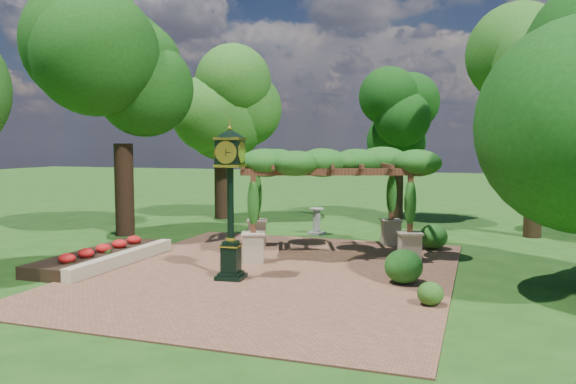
% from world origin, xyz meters
% --- Properties ---
extents(ground, '(120.00, 120.00, 0.00)m').
position_xyz_m(ground, '(0.00, 0.00, 0.00)').
color(ground, '#1E4714').
rests_on(ground, ground).
extents(brick_plaza, '(10.00, 12.00, 0.04)m').
position_xyz_m(brick_plaza, '(0.00, 1.00, 0.02)').
color(brick_plaza, brown).
rests_on(brick_plaza, ground).
extents(border_wall, '(0.35, 5.00, 0.40)m').
position_xyz_m(border_wall, '(-4.60, 0.50, 0.20)').
color(border_wall, '#C6B793').
rests_on(border_wall, ground).
extents(flower_bed, '(1.50, 5.00, 0.36)m').
position_xyz_m(flower_bed, '(-5.50, 0.50, 0.18)').
color(flower_bed, red).
rests_on(flower_bed, ground).
extents(pedestal_clock, '(0.89, 0.89, 4.11)m').
position_xyz_m(pedestal_clock, '(-0.73, -0.11, 2.46)').
color(pedestal_clock, black).
rests_on(pedestal_clock, brick_plaza).
extents(pergola, '(6.44, 5.17, 3.52)m').
position_xyz_m(pergola, '(0.80, 4.25, 2.89)').
color(pergola, tan).
rests_on(pergola, brick_plaza).
extents(sundial, '(0.74, 0.74, 1.08)m').
position_xyz_m(sundial, '(-0.66, 7.99, 0.47)').
color(sundial, gray).
rests_on(sundial, ground).
extents(shrub_front, '(0.78, 0.78, 0.54)m').
position_xyz_m(shrub_front, '(4.58, -0.93, 0.31)').
color(shrub_front, '#275518').
rests_on(shrub_front, brick_plaza).
extents(shrub_mid, '(1.27, 1.27, 0.89)m').
position_xyz_m(shrub_mid, '(3.74, 0.90, 0.49)').
color(shrub_mid, '#1C5417').
rests_on(shrub_mid, brick_plaza).
extents(shrub_back, '(0.98, 0.98, 0.86)m').
position_xyz_m(shrub_back, '(4.09, 6.08, 0.47)').
color(shrub_back, '#28661D').
rests_on(shrub_back, brick_plaza).
extents(tree_west_near, '(4.59, 4.59, 9.51)m').
position_xyz_m(tree_west_near, '(-7.92, 5.34, 6.52)').
color(tree_west_near, black).
rests_on(tree_west_near, ground).
extents(tree_west_far, '(3.93, 3.93, 8.52)m').
position_xyz_m(tree_west_far, '(-6.53, 11.39, 5.83)').
color(tree_west_far, '#321E13').
rests_on(tree_west_far, ground).
extents(tree_north, '(3.23, 3.23, 7.07)m').
position_xyz_m(tree_north, '(1.73, 13.79, 4.83)').
color(tree_north, '#302213').
rests_on(tree_north, ground).
extents(tree_east_far, '(4.17, 4.17, 9.35)m').
position_xyz_m(tree_east_far, '(7.56, 10.15, 6.41)').
color(tree_east_far, black).
rests_on(tree_east_far, ground).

